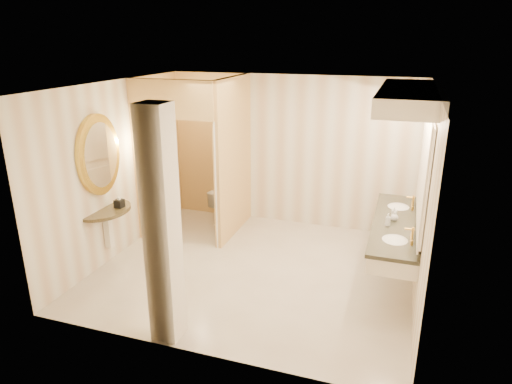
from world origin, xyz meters
TOP-DOWN VIEW (x-y plane):
  - floor at (0.00, 0.00)m, footprint 4.50×4.50m
  - ceiling at (0.00, 0.00)m, footprint 4.50×4.50m
  - wall_back at (0.00, 2.00)m, footprint 4.50×0.02m
  - wall_front at (0.00, -2.00)m, footprint 4.50×0.02m
  - wall_left at (-2.25, 0.00)m, footprint 0.02×4.00m
  - wall_right at (2.25, 0.00)m, footprint 0.02×4.00m
  - toilet_closet at (-1.12, 0.97)m, footprint 1.50×1.55m
  - wall_sconce at (-1.93, 0.43)m, footprint 0.14×0.14m
  - vanity at (1.98, 0.40)m, footprint 0.75×2.50m
  - console_shelf at (-2.21, -0.45)m, footprint 0.91×0.91m
  - pillar at (-0.45, -1.80)m, footprint 0.31×0.31m
  - tissue_box at (-2.03, -0.34)m, footprint 0.13×0.13m
  - toilet at (-1.10, 1.59)m, footprint 0.52×0.72m
  - soap_bottle_a at (1.90, 0.57)m, footprint 0.08×0.08m
  - soap_bottle_b at (1.91, 0.43)m, footprint 0.14×0.14m
  - soap_bottle_c at (1.83, 0.20)m, footprint 0.09×0.09m

SIDE VIEW (x-z plane):
  - floor at x=0.00m, z-range 0.00..0.00m
  - toilet at x=-1.10m, z-range 0.00..0.66m
  - tissue_box at x=-2.03m, z-range 0.88..1.00m
  - soap_bottle_b at x=1.91m, z-range 0.88..1.01m
  - soap_bottle_a at x=1.90m, z-range 0.88..1.02m
  - soap_bottle_c at x=1.83m, z-range 0.88..1.06m
  - console_shelf at x=-2.21m, z-range 0.38..2.29m
  - wall_back at x=0.00m, z-range 0.00..2.70m
  - wall_front at x=0.00m, z-range 0.00..2.70m
  - wall_left at x=-2.25m, z-range 0.00..2.70m
  - wall_right at x=2.25m, z-range 0.00..2.70m
  - pillar at x=-0.45m, z-range 0.00..2.70m
  - toilet_closet at x=-1.12m, z-range 0.04..2.74m
  - vanity at x=1.98m, z-range 0.58..2.67m
  - wall_sconce at x=-1.93m, z-range 1.52..1.94m
  - ceiling at x=0.00m, z-range 2.70..2.70m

